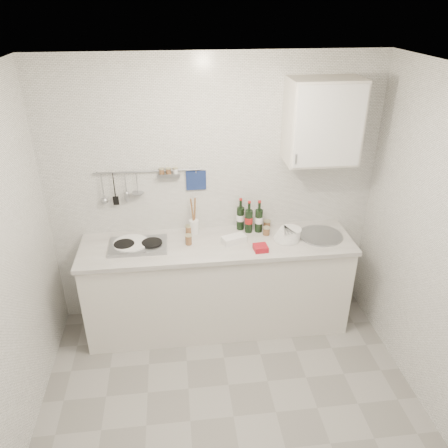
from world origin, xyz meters
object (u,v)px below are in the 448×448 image
at_px(plate_stack_hob, 130,245).
at_px(wall_cabinet, 323,122).
at_px(wine_bottles, 249,216).
at_px(plate_stack_sink, 289,234).
at_px(utensil_crock, 194,225).

bearing_deg(plate_stack_hob, wall_cabinet, 3.58).
relative_size(wall_cabinet, wine_bottles, 2.26).
bearing_deg(wall_cabinet, plate_stack_sink, -152.79).
bearing_deg(utensil_crock, plate_stack_sink, -13.98).
xyz_separation_m(plate_stack_hob, utensil_crock, (0.57, 0.18, 0.06)).
xyz_separation_m(plate_stack_sink, utensil_crock, (-0.84, 0.21, 0.04)).
relative_size(plate_stack_sink, utensil_crock, 0.70).
bearing_deg(wall_cabinet, wine_bottles, 173.50).
xyz_separation_m(plate_stack_hob, plate_stack_sink, (1.41, -0.03, 0.03)).
xyz_separation_m(wall_cabinet, plate_stack_hob, (-1.67, -0.10, -1.01)).
height_order(wall_cabinet, utensil_crock, wall_cabinet).
bearing_deg(wall_cabinet, plate_stack_hob, -176.42).
distance_m(wall_cabinet, wine_bottles, 1.05).
height_order(wall_cabinet, plate_stack_hob, wall_cabinet).
height_order(wine_bottles, utensil_crock, utensil_crock).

